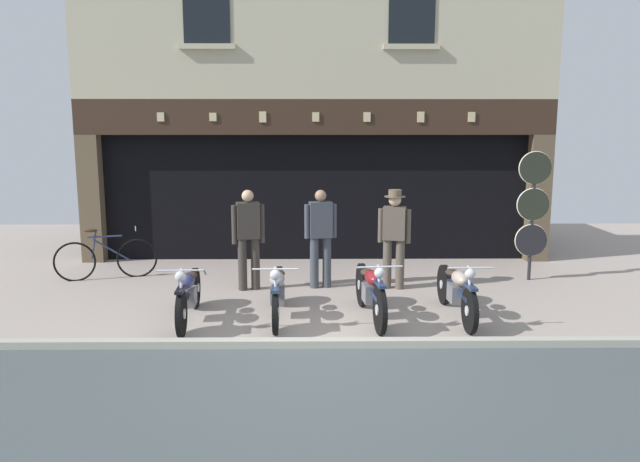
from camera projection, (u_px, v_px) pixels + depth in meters
name	position (u px, v px, depth m)	size (l,w,h in m)	color
ground	(318.00, 384.00, 6.75)	(21.63, 22.00, 0.18)	#A1938A
shop_facade	(315.00, 168.00, 14.28)	(9.93, 4.42, 6.87)	black
motorcycle_left	(188.00, 293.00, 8.74)	(0.62, 1.95, 0.90)	black
motorcycle_center_left	(278.00, 291.00, 8.88)	(0.62, 2.01, 0.90)	black
motorcycle_center	(371.00, 290.00, 8.84)	(0.62, 2.00, 0.93)	black
motorcycle_center_right	(457.00, 290.00, 8.91)	(0.62, 2.02, 0.91)	black
salesman_left	(248.00, 235.00, 10.36)	(0.55, 0.30, 1.72)	#38332D
shopkeeper_center	(321.00, 234.00, 10.51)	(0.55, 0.28, 1.70)	#3D424C
salesman_right	(394.00, 234.00, 10.44)	(0.55, 0.36, 1.71)	brown
tyre_sign_pole	(533.00, 206.00, 10.96)	(0.60, 0.06, 2.34)	#232328
advert_board_near	(206.00, 173.00, 12.70)	(0.71, 0.03, 1.12)	silver
advert_board_far	(144.00, 176.00, 12.70)	(0.75, 0.03, 0.99)	beige
leaning_bicycle	(106.00, 258.00, 11.20)	(1.75, 0.67, 0.96)	black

